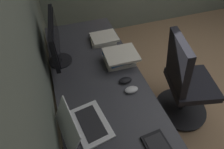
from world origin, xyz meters
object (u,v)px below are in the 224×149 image
object	(u,v)px
mouse_main	(125,80)
book_stack_far	(120,58)
book_stack_near	(104,39)
office_chair	(184,85)
laptop_leftmost	(82,124)
mouse_spare	(131,90)
drawer_pedestal	(92,89)
monitor_primary	(55,39)

from	to	relation	value
mouse_main	book_stack_far	world-z (taller)	book_stack_far
book_stack_near	book_stack_far	size ratio (longest dim) A/B	0.93
book_stack_near	office_chair	xyz separation A→B (m)	(-0.56, -0.63, -0.30)
laptop_leftmost	mouse_spare	bearing A→B (deg)	-66.60
drawer_pedestal	mouse_main	world-z (taller)	mouse_main
monitor_primary	mouse_main	size ratio (longest dim) A/B	5.08
drawer_pedestal	mouse_spare	size ratio (longest dim) A/B	6.68
drawer_pedestal	book_stack_far	bearing A→B (deg)	-111.97
monitor_primary	mouse_main	xyz separation A→B (m)	(-0.41, -0.45, -0.21)
book_stack_near	drawer_pedestal	bearing A→B (deg)	137.87
office_chair	drawer_pedestal	bearing A→B (deg)	68.89
office_chair	book_stack_near	bearing A→B (deg)	48.54
laptop_leftmost	office_chair	size ratio (longest dim) A/B	0.36
mouse_spare	drawer_pedestal	bearing A→B (deg)	27.89
drawer_pedestal	laptop_leftmost	size ratio (longest dim) A/B	1.99
drawer_pedestal	monitor_primary	size ratio (longest dim) A/B	1.31
drawer_pedestal	mouse_spare	bearing A→B (deg)	-152.11
office_chair	mouse_spare	bearing A→B (deg)	99.30
mouse_main	monitor_primary	bearing A→B (deg)	47.69
drawer_pedestal	mouse_spare	distance (m)	0.63
laptop_leftmost	book_stack_far	bearing A→B (deg)	-41.57
drawer_pedestal	mouse_main	bearing A→B (deg)	-146.36
book_stack_far	office_chair	distance (m)	0.71
mouse_spare	office_chair	bearing A→B (deg)	-80.70
monitor_primary	laptop_leftmost	distance (m)	0.71
mouse_main	laptop_leftmost	bearing A→B (deg)	124.81
laptop_leftmost	book_stack_near	bearing A→B (deg)	-25.38
drawer_pedestal	office_chair	world-z (taller)	office_chair
mouse_spare	book_stack_far	xyz separation A→B (m)	(0.32, -0.03, 0.04)
mouse_main	book_stack_near	xyz separation A→B (m)	(0.56, 0.01, 0.01)
book_stack_far	office_chair	bearing A→B (deg)	-110.73
laptop_leftmost	book_stack_far	distance (m)	0.67
mouse_spare	book_stack_far	distance (m)	0.33
book_stack_far	office_chair	xyz separation A→B (m)	(-0.22, -0.59, -0.33)
mouse_main	drawer_pedestal	bearing A→B (deg)	33.64
laptop_leftmost	office_chair	bearing A→B (deg)	-74.81
monitor_primary	mouse_spare	xyz separation A→B (m)	(-0.51, -0.46, -0.21)
drawer_pedestal	mouse_spare	xyz separation A→B (m)	(-0.43, -0.23, 0.40)
book_stack_near	laptop_leftmost	bearing A→B (deg)	154.62
laptop_leftmost	mouse_spare	size ratio (longest dim) A/B	3.36
mouse_spare	book_stack_far	bearing A→B (deg)	-5.65
drawer_pedestal	office_chair	bearing A→B (deg)	-111.11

